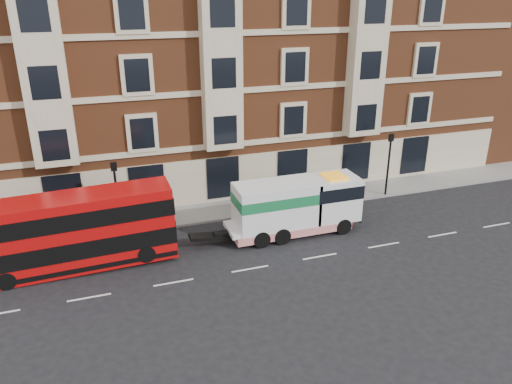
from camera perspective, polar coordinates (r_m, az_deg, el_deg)
ground at (r=26.23m, az=-0.69°, el=-8.79°), size 120.00×120.00×0.00m
sidewalk at (r=32.59m, az=-4.81°, el=-2.17°), size 90.00×3.00×0.15m
victorian_terrace at (r=37.26m, az=-7.53°, el=16.81°), size 45.00×12.00×20.40m
lamp_post_west at (r=29.63m, az=-15.64°, el=-0.06°), size 0.35×0.15×4.35m
lamp_post_east at (r=35.16m, az=14.94°, el=3.56°), size 0.35×0.15×4.35m
double_decker_bus at (r=26.97m, az=-20.00°, el=-4.20°), size 9.92×2.28×4.02m
tow_truck at (r=29.11m, az=4.35°, el=-1.64°), size 7.94×2.35×3.31m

